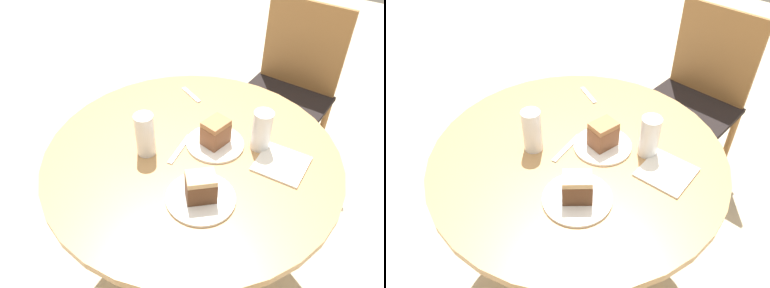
# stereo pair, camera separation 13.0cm
# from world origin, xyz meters

# --- Properties ---
(ground_plane) EXTENTS (8.00, 8.00, 0.00)m
(ground_plane) POSITION_xyz_m (0.00, 0.00, 0.00)
(ground_plane) COLOR beige
(table) EXTENTS (1.05, 1.05, 0.73)m
(table) POSITION_xyz_m (0.00, 0.00, 0.56)
(table) COLOR tan
(table) RESTS_ON ground_plane
(chair) EXTENTS (0.49, 0.45, 0.93)m
(chair) POSITION_xyz_m (0.00, 0.95, 0.49)
(chair) COLOR olive
(chair) RESTS_ON ground_plane
(plate_near) EXTENTS (0.21, 0.21, 0.01)m
(plate_near) POSITION_xyz_m (0.05, 0.08, 0.74)
(plate_near) COLOR white
(plate_near) RESTS_ON table
(plate_far) EXTENTS (0.22, 0.22, 0.01)m
(plate_far) POSITION_xyz_m (0.14, -0.16, 0.74)
(plate_far) COLOR white
(plate_far) RESTS_ON table
(cake_slice_near) EXTENTS (0.09, 0.10, 0.10)m
(cake_slice_near) POSITION_xyz_m (0.05, 0.08, 0.79)
(cake_slice_near) COLOR brown
(cake_slice_near) RESTS_ON plate_near
(cake_slice_far) EXTENTS (0.11, 0.11, 0.09)m
(cake_slice_far) POSITION_xyz_m (0.14, -0.16, 0.79)
(cake_slice_far) COLOR brown
(cake_slice_far) RESTS_ON plate_far
(glass_lemonade) EXTENTS (0.07, 0.07, 0.15)m
(glass_lemonade) POSITION_xyz_m (0.18, 0.16, 0.80)
(glass_lemonade) COLOR beige
(glass_lemonade) RESTS_ON table
(glass_water) EXTENTS (0.07, 0.07, 0.16)m
(glass_water) POSITION_xyz_m (-0.13, -0.09, 0.80)
(glass_water) COLOR silver
(glass_water) RESTS_ON table
(napkin_stack) EXTENTS (0.17, 0.17, 0.01)m
(napkin_stack) POSITION_xyz_m (0.29, 0.12, 0.74)
(napkin_stack) COLOR silver
(napkin_stack) RESTS_ON table
(fork) EXTENTS (0.04, 0.17, 0.00)m
(fork) POSITION_xyz_m (-0.04, -0.01, 0.73)
(fork) COLOR silver
(fork) RESTS_ON table
(spoon) EXTENTS (0.12, 0.07, 0.00)m
(spoon) POSITION_xyz_m (-0.20, 0.30, 0.73)
(spoon) COLOR silver
(spoon) RESTS_ON table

